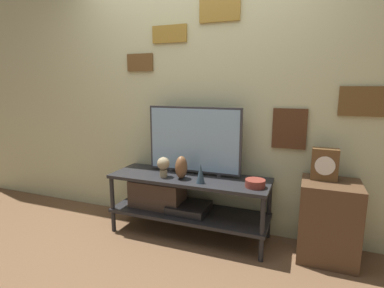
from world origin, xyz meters
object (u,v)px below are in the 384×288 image
at_px(vase_wide_bowl, 255,183).
at_px(decorative_bust, 163,165).
at_px(television, 194,140).
at_px(vase_slim_bronze, 201,173).
at_px(vase_urn_stoneware, 181,167).
at_px(mantel_clock, 325,164).

relative_size(vase_wide_bowl, decorative_bust, 0.90).
height_order(television, vase_slim_bronze, television).
bearing_deg(vase_wide_bowl, vase_slim_bronze, -172.03).
xyz_separation_m(vase_urn_stoneware, vase_wide_bowl, (0.66, 0.01, -0.07)).
distance_m(vase_slim_bronze, decorative_bust, 0.38).
bearing_deg(decorative_bust, vase_urn_stoneware, 3.70).
distance_m(vase_wide_bowl, mantel_clock, 0.57).
bearing_deg(vase_urn_stoneware, television, 74.29).
relative_size(vase_slim_bronze, decorative_bust, 0.93).
xyz_separation_m(decorative_bust, mantel_clock, (1.35, 0.18, 0.09)).
bearing_deg(vase_wide_bowl, television, 163.85).
distance_m(vase_urn_stoneware, decorative_bust, 0.17).
bearing_deg(television, vase_slim_bronze, -57.59).
bearing_deg(vase_urn_stoneware, decorative_bust, -176.30).
xyz_separation_m(vase_urn_stoneware, vase_slim_bronze, (0.20, -0.06, -0.02)).
height_order(vase_wide_bowl, vase_slim_bronze, vase_slim_bronze).
bearing_deg(mantel_clock, vase_urn_stoneware, -171.94).
height_order(vase_urn_stoneware, mantel_clock, mantel_clock).
relative_size(vase_slim_bronze, mantel_clock, 0.66).
xyz_separation_m(vase_wide_bowl, vase_slim_bronze, (-0.46, -0.06, 0.05)).
bearing_deg(vase_slim_bronze, mantel_clock, 12.97).
relative_size(vase_wide_bowl, vase_slim_bronze, 0.97).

